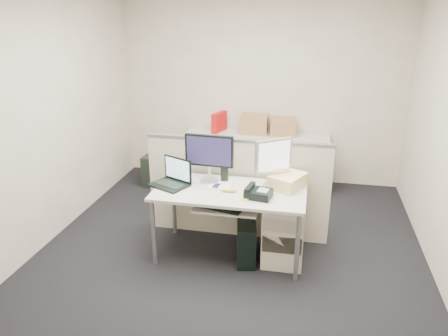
% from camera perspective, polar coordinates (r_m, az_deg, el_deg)
% --- Properties ---
extents(floor, '(4.00, 4.50, 0.01)m').
position_cam_1_polar(floor, '(4.67, 0.73, -11.21)').
color(floor, black).
rests_on(floor, ground).
extents(wall_back, '(4.00, 0.02, 2.70)m').
position_cam_1_polar(wall_back, '(6.29, 4.77, 10.40)').
color(wall_back, beige).
rests_on(wall_back, ground).
extents(wall_front, '(4.00, 0.02, 2.70)m').
position_cam_1_polar(wall_front, '(2.12, -11.05, -11.24)').
color(wall_front, beige).
rests_on(wall_front, ground).
extents(wall_left, '(0.02, 4.50, 2.70)m').
position_cam_1_polar(wall_left, '(4.90, -22.97, 5.91)').
color(wall_left, beige).
rests_on(wall_left, ground).
extents(desk, '(1.50, 0.75, 0.73)m').
position_cam_1_polar(desk, '(4.35, 0.77, -3.70)').
color(desk, beige).
rests_on(desk, floor).
extents(keyboard_tray, '(0.62, 0.32, 0.02)m').
position_cam_1_polar(keyboard_tray, '(4.21, 0.30, -5.23)').
color(keyboard_tray, beige).
rests_on(keyboard_tray, desk).
extents(drawer_pedestal, '(0.40, 0.55, 0.65)m').
position_cam_1_polar(drawer_pedestal, '(4.49, 7.84, -7.95)').
color(drawer_pedestal, beige).
rests_on(drawer_pedestal, floor).
extents(cubicle_partition, '(2.00, 0.06, 1.10)m').
position_cam_1_polar(cubicle_partition, '(4.80, 1.77, -2.80)').
color(cubicle_partition, '#A5A086').
rests_on(cubicle_partition, floor).
extents(back_counter, '(2.00, 0.60, 0.72)m').
position_cam_1_polar(back_counter, '(6.24, 4.14, 0.90)').
color(back_counter, beige).
rests_on(back_counter, floor).
extents(monitor_main, '(0.51, 0.22, 0.50)m').
position_cam_1_polar(monitor_main, '(4.45, -1.93, 1.24)').
color(monitor_main, black).
rests_on(monitor_main, desk).
extents(monitor_small, '(0.44, 0.40, 0.49)m').
position_cam_1_polar(monitor_small, '(4.35, 6.42, 0.57)').
color(monitor_small, '#B7B7BC').
rests_on(monitor_small, desk).
extents(laptop, '(0.44, 0.39, 0.27)m').
position_cam_1_polar(laptop, '(4.41, -7.21, -0.73)').
color(laptop, black).
rests_on(laptop, desk).
extents(trackball, '(0.14, 0.14, 0.05)m').
position_cam_1_polar(trackball, '(4.22, 5.31, -3.28)').
color(trackball, black).
rests_on(trackball, desk).
extents(desk_phone, '(0.27, 0.23, 0.08)m').
position_cam_1_polar(desk_phone, '(4.17, 4.53, -3.36)').
color(desk_phone, black).
rests_on(desk_phone, desk).
extents(paper_stack, '(0.23, 0.30, 0.01)m').
position_cam_1_polar(paper_stack, '(4.45, -0.45, -2.11)').
color(paper_stack, silver).
rests_on(paper_stack, desk).
extents(sticky_pad, '(0.10, 0.10, 0.01)m').
position_cam_1_polar(sticky_pad, '(4.13, 2.75, -4.00)').
color(sticky_pad, '#F0ED4B').
rests_on(sticky_pad, desk).
extents(travel_mug, '(0.10, 0.10, 0.17)m').
position_cam_1_polar(travel_mug, '(4.51, 0.06, -0.70)').
color(travel_mug, black).
rests_on(travel_mug, desk).
extents(banana, '(0.17, 0.06, 0.04)m').
position_cam_1_polar(banana, '(4.27, 0.64, -2.95)').
color(banana, yellow).
rests_on(banana, desk).
extents(cellphone, '(0.07, 0.12, 0.01)m').
position_cam_1_polar(cellphone, '(4.40, -1.02, -2.39)').
color(cellphone, black).
rests_on(cellphone, desk).
extents(manila_folders, '(0.41, 0.44, 0.13)m').
position_cam_1_polar(manila_folders, '(4.42, 8.29, -1.65)').
color(manila_folders, beige).
rests_on(manila_folders, desk).
extents(keyboard, '(0.46, 0.26, 0.02)m').
position_cam_1_polar(keyboard, '(4.18, -0.49, -5.12)').
color(keyboard, black).
rests_on(keyboard, keyboard_tray).
extents(pc_tower_desk, '(0.26, 0.49, 0.43)m').
position_cam_1_polar(pc_tower_desk, '(4.49, 2.91, -9.38)').
color(pc_tower_desk, black).
rests_on(pc_tower_desk, floor).
extents(pc_tower_spare_dark, '(0.23, 0.49, 0.44)m').
position_cam_1_polar(pc_tower_spare_dark, '(6.42, -9.10, -0.05)').
color(pc_tower_spare_dark, black).
rests_on(pc_tower_spare_dark, floor).
extents(pc_tower_spare_silver, '(0.23, 0.50, 0.46)m').
position_cam_1_polar(pc_tower_spare_silver, '(6.65, -6.93, 0.89)').
color(pc_tower_spare_silver, '#B7B7BC').
rests_on(pc_tower_spare_silver, floor).
extents(cardboard_box_left, '(0.39, 0.30, 0.28)m').
position_cam_1_polar(cardboard_box_left, '(6.21, 3.95, 5.66)').
color(cardboard_box_left, brown).
rests_on(cardboard_box_left, back_counter).
extents(cardboard_box_right, '(0.38, 0.31, 0.25)m').
position_cam_1_polar(cardboard_box_right, '(6.17, 7.67, 5.29)').
color(cardboard_box_right, brown).
rests_on(cardboard_box_right, back_counter).
extents(red_binder, '(0.17, 0.33, 0.30)m').
position_cam_1_polar(red_binder, '(6.27, -0.63, 5.95)').
color(red_binder, '#B30E0F').
rests_on(red_binder, back_counter).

